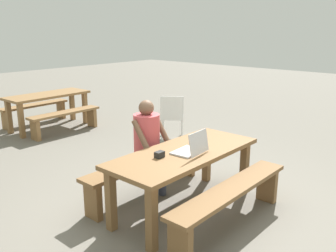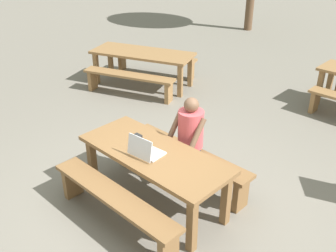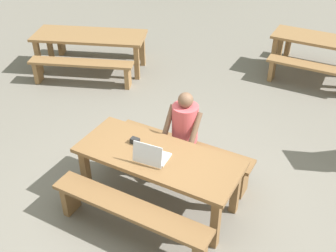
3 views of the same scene
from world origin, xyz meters
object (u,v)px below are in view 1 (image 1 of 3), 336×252
(picnic_table_front, at_px, (185,159))
(plastic_chair, at_px, (172,116))
(small_pouch, at_px, (159,155))
(picnic_table_mid, at_px, (48,100))
(laptop, at_px, (192,148))
(person_seated, at_px, (149,140))

(picnic_table_front, bearing_deg, plastic_chair, 43.67)
(plastic_chair, bearing_deg, small_pouch, 89.57)
(picnic_table_mid, bearing_deg, picnic_table_front, -102.53)
(picnic_table_front, bearing_deg, laptop, -101.27)
(laptop, distance_m, person_seated, 0.72)
(laptop, bearing_deg, small_pouch, -33.73)
(laptop, relative_size, small_pouch, 3.62)
(small_pouch, xyz_separation_m, plastic_chair, (2.42, 1.90, -0.31))
(picnic_table_front, distance_m, picnic_table_mid, 4.56)
(small_pouch, height_order, person_seated, person_seated)
(small_pouch, xyz_separation_m, person_seated, (0.38, 0.53, -0.03))
(person_seated, height_order, plastic_chair, person_seated)
(person_seated, bearing_deg, picnic_table_mid, 77.00)
(laptop, relative_size, plastic_chair, 0.44)
(picnic_table_front, distance_m, plastic_chair, 2.86)
(small_pouch, distance_m, plastic_chair, 3.09)
(laptop, distance_m, picnic_table_mid, 4.68)
(laptop, height_order, plastic_chair, laptop)
(small_pouch, relative_size, picnic_table_mid, 0.06)
(picnic_table_front, bearing_deg, picnic_table_mid, 78.41)
(picnic_table_front, xyz_separation_m, person_seated, (0.02, 0.60, 0.11))
(picnic_table_front, height_order, plastic_chair, plastic_chair)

